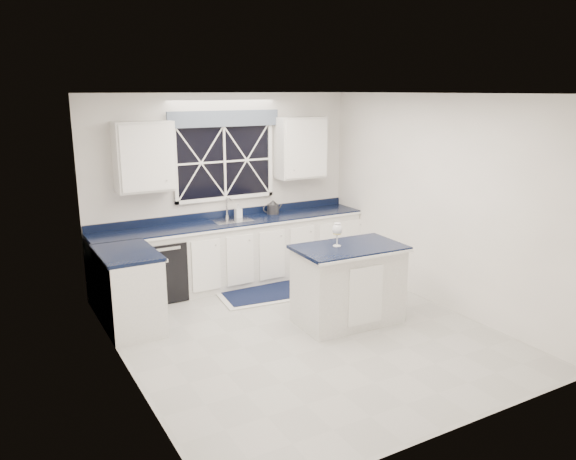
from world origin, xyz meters
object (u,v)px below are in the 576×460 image
island (348,284)px  soap_bottle (238,211)px  dishwasher (159,268)px  faucet (227,207)px  wine_glass (337,230)px  kettle (273,208)px

island → soap_bottle: bearing=105.4°
dishwasher → faucet: faucet is taller
island → wine_glass: wine_glass is taller
dishwasher → soap_bottle: 1.41m
island → kettle: 2.12m
dishwasher → wine_glass: bearing=-49.1°
faucet → soap_bottle: (0.15, -0.04, -0.06)m
island → faucet: bearing=109.0°
kettle → island: bearing=-78.3°
island → soap_bottle: size_ratio=6.47×
island → dishwasher: bearing=134.4°
kettle → wine_glass: bearing=-82.1°
island → soap_bottle: 2.20m
wine_glass → dishwasher: bearing=130.9°
dishwasher → kettle: size_ratio=2.84×
island → wine_glass: bearing=155.1°
island → kettle: kettle is taller
soap_bottle → dishwasher: bearing=-173.0°
island → wine_glass: size_ratio=4.67×
dishwasher → island: bearing=-47.9°
dishwasher → faucet: bearing=10.0°
dishwasher → soap_bottle: soap_bottle is taller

